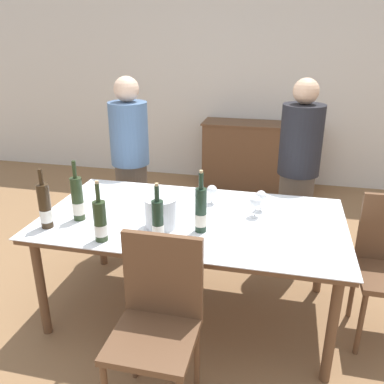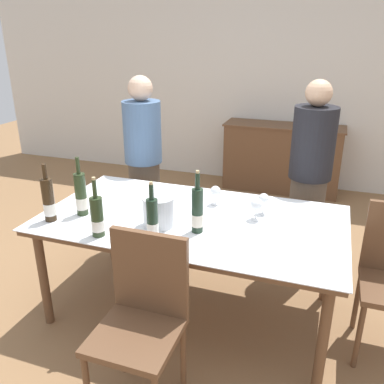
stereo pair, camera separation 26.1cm
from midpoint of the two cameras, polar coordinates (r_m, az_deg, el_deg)
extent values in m
plane|color=olive|center=(3.07, -2.53, -16.23)|extent=(12.00, 12.00, 0.00)
cube|color=silver|center=(5.35, 6.01, 16.32)|extent=(8.00, 0.10, 2.80)
cube|color=brown|center=(5.22, 7.97, 4.97)|extent=(1.39, 0.44, 0.81)
cube|color=brown|center=(5.12, 8.21, 9.43)|extent=(1.43, 0.46, 0.02)
cylinder|color=brown|center=(2.89, -22.94, -12.37)|extent=(0.06, 0.06, 0.70)
cylinder|color=brown|center=(2.44, 16.00, -18.36)|extent=(0.06, 0.06, 0.70)
cylinder|color=brown|center=(3.54, -14.77, -4.84)|extent=(0.06, 0.06, 0.70)
cylinder|color=brown|center=(3.18, 15.48, -8.09)|extent=(0.06, 0.06, 0.70)
cube|color=brown|center=(2.69, -2.78, -4.09)|extent=(1.95, 1.05, 0.04)
cube|color=white|center=(2.68, -2.79, -3.69)|extent=(1.98, 1.08, 0.01)
cylinder|color=silver|center=(2.53, -7.40, -2.97)|extent=(0.19, 0.19, 0.19)
cylinder|color=silver|center=(2.50, -7.50, -1.06)|extent=(0.21, 0.21, 0.01)
cylinder|color=#28381E|center=(2.74, -18.43, -0.99)|extent=(0.08, 0.08, 0.29)
cylinder|color=silver|center=(2.76, -18.28, -2.20)|extent=(0.08, 0.08, 0.08)
cylinder|color=#28381E|center=(2.67, -18.93, 2.96)|extent=(0.03, 0.03, 0.11)
cylinder|color=#28381E|center=(2.44, -15.79, -4.05)|extent=(0.08, 0.08, 0.24)
cylinder|color=white|center=(2.46, -15.66, -5.17)|extent=(0.08, 0.08, 0.07)
cylinder|color=#28381E|center=(2.37, -16.22, -0.17)|extent=(0.03, 0.03, 0.11)
cylinder|color=tan|center=(2.35, -16.38, 1.28)|extent=(0.02, 0.02, 0.02)
cylinder|color=#332314|center=(2.70, -22.60, -1.91)|extent=(0.07, 0.07, 0.28)
cylinder|color=white|center=(2.72, -22.42, -3.11)|extent=(0.08, 0.08, 0.08)
cylinder|color=#332314|center=(2.63, -23.19, 1.91)|extent=(0.03, 0.03, 0.10)
cylinder|color=#1E3323|center=(2.36, -8.00, -4.16)|extent=(0.07, 0.07, 0.25)
cylinder|color=white|center=(2.38, -7.94, -5.36)|extent=(0.07, 0.07, 0.07)
cylinder|color=#1E3323|center=(2.29, -8.23, -0.29)|extent=(0.03, 0.03, 0.09)
cylinder|color=tan|center=(2.27, -8.30, 0.98)|extent=(0.02, 0.02, 0.02)
cylinder|color=#1E3323|center=(2.44, -1.80, -2.66)|extent=(0.07, 0.07, 0.28)
cylinder|color=silver|center=(2.47, -1.79, -3.95)|extent=(0.07, 0.07, 0.08)
cylinder|color=#1E3323|center=(2.37, -1.86, 1.50)|extent=(0.03, 0.03, 0.10)
cylinder|color=tan|center=(2.35, -1.87, 2.82)|extent=(0.02, 0.02, 0.02)
cylinder|color=white|center=(2.89, 0.20, -1.62)|extent=(0.07, 0.07, 0.00)
cylinder|color=white|center=(2.88, 0.20, -0.93)|extent=(0.01, 0.01, 0.07)
sphere|color=white|center=(2.85, 0.21, 0.21)|extent=(0.07, 0.07, 0.07)
cylinder|color=white|center=(2.80, 6.93, -2.59)|extent=(0.06, 0.06, 0.00)
cylinder|color=white|center=(2.78, 6.97, -1.80)|extent=(0.01, 0.01, 0.08)
sphere|color=white|center=(2.76, 7.03, -0.56)|extent=(0.07, 0.07, 0.07)
cylinder|color=white|center=(2.70, 6.08, -3.46)|extent=(0.07, 0.07, 0.00)
cylinder|color=white|center=(2.69, 6.12, -2.70)|extent=(0.01, 0.01, 0.07)
sphere|color=white|center=(2.66, 6.17, -1.43)|extent=(0.08, 0.08, 0.08)
cylinder|color=brown|center=(2.75, 19.99, -17.12)|extent=(0.03, 0.03, 0.45)
cylinder|color=brown|center=(3.04, 19.30, -12.83)|extent=(0.03, 0.03, 0.45)
cylinder|color=brown|center=(2.50, -11.43, -20.50)|extent=(0.03, 0.03, 0.45)
cylinder|color=brown|center=(2.40, -2.67, -22.21)|extent=(0.03, 0.03, 0.45)
cube|color=brown|center=(2.15, -9.25, -19.87)|extent=(0.42, 0.42, 0.04)
cube|color=brown|center=(2.14, -7.72, -11.56)|extent=(0.42, 0.04, 0.47)
cylinder|color=#51473D|center=(3.77, -10.24, -1.87)|extent=(0.28, 0.28, 0.80)
cylinder|color=#4C6B93|center=(3.57, -10.95, 8.04)|extent=(0.33, 0.33, 0.53)
sphere|color=beige|center=(3.50, -11.40, 13.97)|extent=(0.21, 0.21, 0.21)
cylinder|color=#51473D|center=(3.52, 11.97, -3.72)|extent=(0.28, 0.28, 0.81)
cylinder|color=black|center=(3.29, 12.89, 7.11)|extent=(0.33, 0.33, 0.56)
sphere|color=#DBAD89|center=(3.22, 13.46, 13.59)|extent=(0.20, 0.20, 0.20)
camera|label=1|loc=(0.13, -92.86, -1.13)|focal=38.00mm
camera|label=2|loc=(0.13, 87.14, 1.13)|focal=38.00mm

